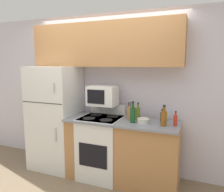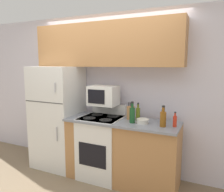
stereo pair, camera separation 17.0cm
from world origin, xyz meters
name	(u,v)px [view 1 (the left image)]	position (x,y,z in m)	size (l,w,h in m)	color
ground_plane	(91,184)	(0.00, 0.00, 0.00)	(12.00, 12.00, 0.00)	#7F6B51
wall_back	(109,92)	(0.00, 0.69, 1.27)	(8.00, 0.05, 2.55)	silver
lower_cabinets	(122,150)	(0.38, 0.29, 0.47)	(1.65, 0.62, 0.94)	#B27A47
refrigerator	(56,118)	(-0.82, 0.33, 0.85)	(0.76, 0.68, 1.71)	white
upper_cabinets	(104,45)	(0.00, 0.50, 2.04)	(2.40, 0.32, 0.67)	#B27A47
stove	(101,146)	(0.04, 0.28, 0.49)	(0.61, 0.60, 1.11)	white
microwave	(103,96)	(0.02, 0.40, 1.26)	(0.44, 0.32, 0.30)	white
knife_block	(131,112)	(0.47, 0.39, 1.04)	(0.09, 0.08, 0.26)	#B27A47
bowl	(143,120)	(0.70, 0.25, 0.97)	(0.17, 0.17, 0.06)	silver
bottle_olive_oil	(138,113)	(0.59, 0.36, 1.04)	(0.06, 0.06, 0.26)	#5B6619
bottle_soy_sauce	(162,116)	(0.93, 0.43, 1.01)	(0.05, 0.05, 0.18)	black
bottle_whiskey	(164,118)	(0.99, 0.20, 1.05)	(0.08, 0.08, 0.28)	brown
bottle_hot_sauce	(175,120)	(1.13, 0.26, 1.02)	(0.05, 0.05, 0.20)	red
bottle_wine_green	(133,114)	(0.56, 0.21, 1.06)	(0.08, 0.08, 0.30)	#194C23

